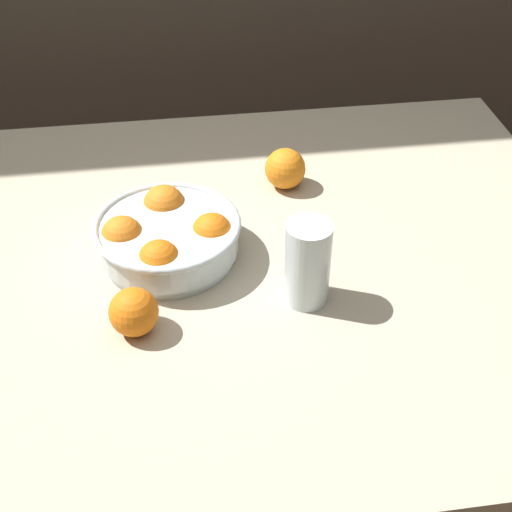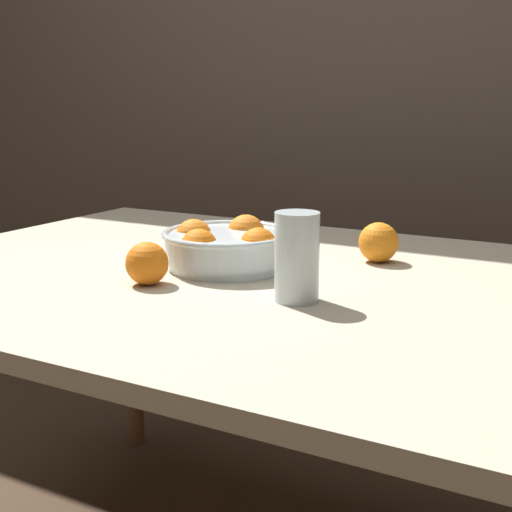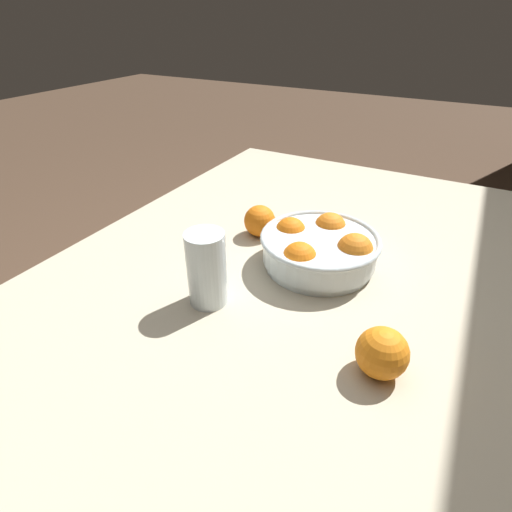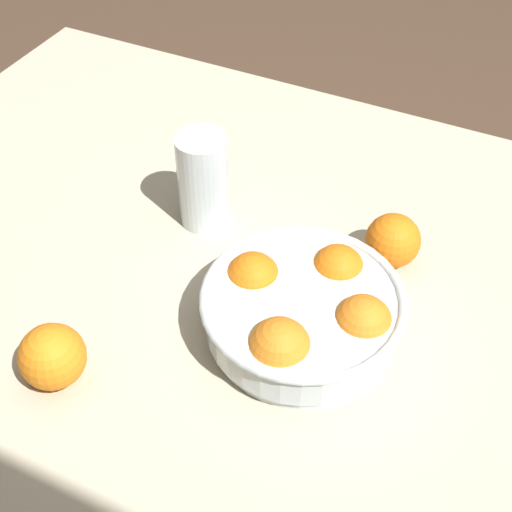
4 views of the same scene
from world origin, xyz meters
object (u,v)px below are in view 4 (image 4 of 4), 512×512
Objects in this scene: juice_glass at (203,184)px; orange_loose_front at (52,357)px; fruit_bowl at (303,312)px; orange_loose_near_bowl at (393,241)px.

juice_glass reaches higher than orange_loose_front.
fruit_bowl is 0.30m from orange_loose_front.
fruit_bowl is at bearing 147.21° from juice_glass.
orange_loose_front is at bearing 50.85° from orange_loose_near_bowl.
orange_loose_front is (0.29, 0.36, 0.00)m from orange_loose_near_bowl.
orange_loose_near_bowl is (-0.27, -0.04, -0.03)m from juice_glass.
fruit_bowl is 1.74× the size of juice_glass.
orange_loose_near_bowl is at bearing -108.41° from fruit_bowl.
fruit_bowl reaches higher than orange_loose_near_bowl.
orange_loose_near_bowl is at bearing -172.52° from juice_glass.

